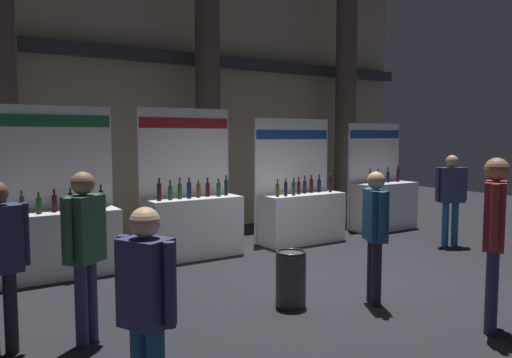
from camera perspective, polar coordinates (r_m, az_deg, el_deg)
name	(u,v)px	position (r m, az deg, el deg)	size (l,w,h in m)	color
ground_plane	(327,278)	(7.51, 8.04, -11.14)	(24.00, 24.00, 0.00)	black
hall_colonnade	(193,79)	(11.02, -7.23, 11.25)	(11.74, 1.25, 6.68)	tan
exhibitor_booth_0	(56,235)	(7.97, -21.81, -5.99)	(1.86, 0.71, 2.53)	white
exhibitor_booth_1	(193,220)	(8.69, -7.19, -4.63)	(1.71, 0.66, 2.55)	white
exhibitor_booth_2	(301,212)	(9.80, 5.13, -3.75)	(1.77, 0.66, 2.41)	white
exhibitor_booth_3	(383,202)	(11.47, 14.26, -2.52)	(1.56, 0.66, 2.35)	white
trash_bin	(291,279)	(6.23, 3.99, -11.24)	(0.37, 0.37, 0.68)	#38383D
visitor_2	(451,191)	(10.06, 21.33, -1.29)	(0.57, 0.41, 1.72)	navy
visitor_3	(146,301)	(3.62, -12.37, -13.45)	(0.37, 0.46, 1.60)	navy
visitor_4	(494,228)	(5.83, 25.51, -5.03)	(0.53, 0.39, 1.85)	navy
visitor_5	(85,242)	(5.24, -18.94, -6.78)	(0.44, 0.42, 1.73)	navy
visitor_6	(375,226)	(6.33, 13.41, -5.25)	(0.37, 0.51, 1.64)	#23232D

